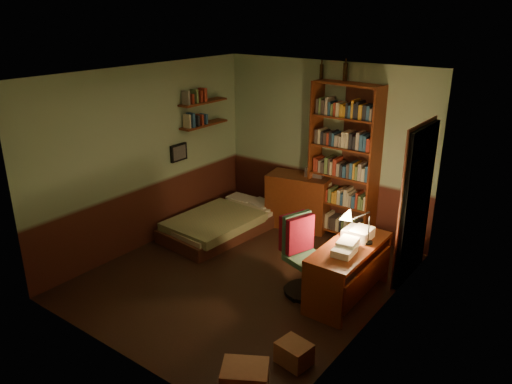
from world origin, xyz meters
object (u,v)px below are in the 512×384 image
Objects in this scene: bookshelf at (344,163)px; cardboard_box_b at (294,353)px; desk at (348,272)px; desk_lamp at (369,222)px; office_chair at (307,253)px; mini_stereo at (315,171)px; cardboard_box_a at (245,381)px; bed at (222,217)px; dresser at (299,201)px.

cardboard_box_b is at bearing -63.11° from bookshelf.
desk is 0.66m from desk_lamp.
desk_lamp is at bearing -44.70° from bookshelf.
cardboard_box_b is at bearing -44.98° from office_chair.
mini_stereo is at bearing -177.17° from bookshelf.
office_chair reaches higher than cardboard_box_a.
bookshelf reaches higher than cardboard_box_a.
bed is at bearing 169.04° from desk_lamp.
cardboard_box_a is (0.91, -3.55, -1.01)m from bookshelf.
dresser is 3.55× the size of mini_stereo.
dresser is at bearing 143.32° from office_chair.
cardboard_box_b is (0.13, -1.39, -0.23)m from desk.
desk reaches higher than bed.
mini_stereo is at bearing 131.11° from desk.
cardboard_box_a is (0.01, -2.03, -0.19)m from desk.
dresser is 2.15m from desk.
desk_lamp reaches higher than bed.
bed is 3.18m from cardboard_box_b.
mini_stereo is 0.55m from bookshelf.
desk is 4.06× the size of cardboard_box_b.
bed reaches higher than cardboard_box_b.
cardboard_box_b is (1.03, -2.91, -1.05)m from bookshelf.
mini_stereo is at bearing 134.22° from desk_lamp.
desk_lamp is at bearing 86.86° from cardboard_box_a.
mini_stereo reaches higher than desk.
bookshelf reaches higher than dresser.
bookshelf is (0.70, 0.08, 0.74)m from dresser.
office_chair reaches higher than desk.
bed is 2.46m from desk.
desk is 2.04m from cardboard_box_a.
desk_lamp is at bearing -1.44° from bed.
mini_stereo reaches higher than bed.
dresser is 0.75× the size of desk.
desk is at bearing 95.35° from cardboard_box_b.
cardboard_box_a is (1.61, -3.46, -0.27)m from dresser.
mini_stereo reaches higher than cardboard_box_a.
bookshelf reaches higher than mini_stereo.
desk_lamp reaches higher than mini_stereo.
office_chair is 2.67× the size of cardboard_box_a.
bookshelf is at bearing 123.00° from office_chair.
dresser reaches higher than cardboard_box_b.
bookshelf is 1.94m from desk.
dresser is at bearing 121.45° from cardboard_box_b.
dresser is 1.02m from bookshelf.
office_chair reaches higher than bed.
cardboard_box_a is at bearing -57.08° from office_chair.
dresser reaches higher than cardboard_box_a.
cardboard_box_a is (2.42, -2.54, -0.11)m from bed.
bookshelf is at bearing 123.91° from desk_lamp.
mini_stereo is 0.12× the size of bookshelf.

